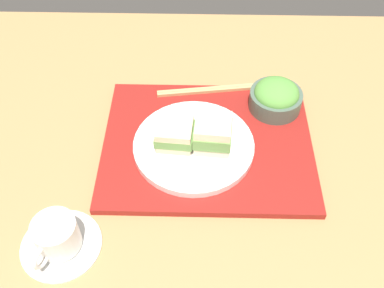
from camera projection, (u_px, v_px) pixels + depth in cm
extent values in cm
cube|color=tan|center=(198.00, 169.00, 84.09)|extent=(140.00, 100.00, 3.00)
cube|color=maroon|center=(208.00, 144.00, 85.38)|extent=(40.00, 32.09, 1.41)
cylinder|color=white|center=(194.00, 146.00, 83.21)|extent=(22.78, 22.78, 1.38)
cube|color=beige|center=(212.00, 141.00, 81.82)|extent=(6.94, 6.81, 1.79)
cube|color=#669347|center=(213.00, 134.00, 80.20)|extent=(7.33, 7.20, 2.47)
cube|color=beige|center=(213.00, 126.00, 78.59)|extent=(6.94, 6.81, 1.79)
cube|color=beige|center=(175.00, 140.00, 82.37)|extent=(6.94, 6.81, 1.37)
cube|color=#669347|center=(175.00, 134.00, 81.15)|extent=(7.43, 6.94, 1.84)
cube|color=beige|center=(175.00, 128.00, 79.94)|extent=(6.94, 6.81, 1.37)
cylinder|color=#4C6051|center=(275.00, 100.00, 89.56)|extent=(10.60, 10.60, 3.81)
ellipsoid|color=#5B9E42|center=(277.00, 93.00, 88.12)|extent=(9.01, 9.01, 4.95)
cube|color=tan|center=(210.00, 89.00, 94.08)|extent=(22.28, 3.82, 0.70)
cube|color=tan|center=(210.00, 91.00, 93.67)|extent=(22.28, 3.82, 0.70)
cylinder|color=white|center=(61.00, 245.00, 71.65)|extent=(13.15, 13.15, 0.80)
cylinder|color=white|center=(57.00, 235.00, 69.22)|extent=(7.07, 7.07, 5.62)
cylinder|color=#382111|center=(53.00, 227.00, 67.40)|extent=(6.50, 6.50, 0.40)
torus|color=white|center=(41.00, 257.00, 66.72)|extent=(2.13, 3.98, 3.95)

